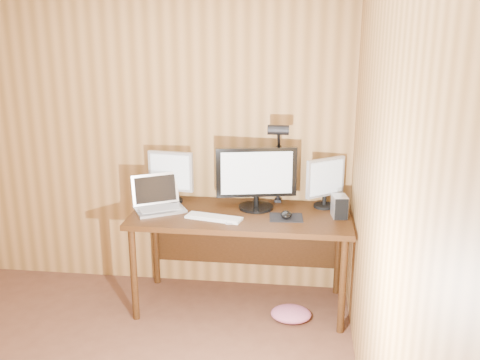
% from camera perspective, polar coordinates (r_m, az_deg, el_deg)
% --- Properties ---
extents(desk, '(1.60, 0.70, 0.75)m').
position_cam_1_polar(desk, '(4.04, 0.21, -4.86)').
color(desk, '#361C0B').
rests_on(desk, floor).
extents(monitor_center, '(0.60, 0.26, 0.47)m').
position_cam_1_polar(monitor_center, '(3.96, 1.76, 0.30)').
color(monitor_center, black).
rests_on(monitor_center, desk).
extents(monitor_left, '(0.36, 0.17, 0.40)m').
position_cam_1_polar(monitor_left, '(4.15, -7.39, 0.49)').
color(monitor_left, black).
rests_on(monitor_left, desk).
extents(monitor_right, '(0.29, 0.22, 0.38)m').
position_cam_1_polar(monitor_right, '(4.05, 9.09, -0.15)').
color(monitor_right, black).
rests_on(monitor_right, desk).
extents(laptop, '(0.44, 0.41, 0.25)m').
position_cam_1_polar(laptop, '(4.05, -8.74, -2.22)').
color(laptop, silver).
rests_on(laptop, desk).
extents(keyboard, '(0.42, 0.21, 0.02)m').
position_cam_1_polar(keyboard, '(3.82, -2.81, -4.01)').
color(keyboard, white).
rests_on(keyboard, desk).
extents(mousepad, '(0.25, 0.21, 0.00)m').
position_cam_1_polar(mousepad, '(3.85, 4.94, -4.01)').
color(mousepad, black).
rests_on(mousepad, desk).
extents(mouse, '(0.11, 0.14, 0.04)m').
position_cam_1_polar(mouse, '(3.84, 4.95, -3.69)').
color(mouse, black).
rests_on(mouse, mousepad).
extents(hard_drive, '(0.12, 0.16, 0.16)m').
position_cam_1_polar(hard_drive, '(3.90, 10.56, -2.79)').
color(hard_drive, silver).
rests_on(hard_drive, desk).
extents(phone, '(0.07, 0.10, 0.01)m').
position_cam_1_polar(phone, '(3.75, -1.23, -4.44)').
color(phone, silver).
rests_on(phone, desk).
extents(speaker, '(0.05, 0.05, 0.12)m').
position_cam_1_polar(speaker, '(3.96, 11.14, -2.81)').
color(speaker, black).
rests_on(speaker, desk).
extents(desk_lamp, '(0.15, 0.22, 0.68)m').
position_cam_1_polar(desk_lamp, '(4.00, 4.11, 3.01)').
color(desk_lamp, black).
rests_on(desk_lamp, desk).
extents(fabric_pile, '(0.34, 0.30, 0.09)m').
position_cam_1_polar(fabric_pile, '(4.04, 5.46, -14.03)').
color(fabric_pile, '#BB5A7A').
rests_on(fabric_pile, floor).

